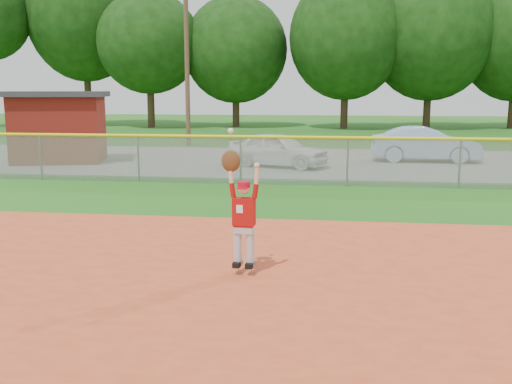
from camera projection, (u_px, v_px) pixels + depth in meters
ground at (368, 305)px, 7.89m from camera, size 120.00×120.00×0.00m
parking_strip at (343, 162)px, 23.51m from camera, size 44.00×10.00×0.03m
car_white_a at (278, 150)px, 21.82m from camera, size 4.15×2.74×1.31m
car_blue at (425, 144)px, 23.39m from camera, size 4.36×1.59×1.43m
utility_shed at (59, 126)px, 23.23m from camera, size 4.48×3.87×2.88m
outfield_fence at (348, 158)px, 17.49m from camera, size 40.06×0.10×1.55m
power_lines at (363, 55)px, 28.41m from camera, size 19.40×0.24×9.00m
tree_line at (352, 29)px, 43.44m from camera, size 62.37×13.00×14.43m
ballplayer at (242, 210)px, 8.97m from camera, size 0.62×0.28×2.20m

